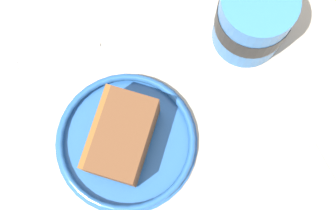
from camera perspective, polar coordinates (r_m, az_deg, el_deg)
ground_plane at (r=60.91cm, az=-3.13°, el=1.70°), size 144.09×144.09×2.56cm
small_plate at (r=57.66cm, az=-5.07°, el=-4.40°), size 17.41×17.41×1.62cm
cake_slice at (r=54.76cm, az=-5.61°, el=-3.87°), size 11.33×9.17×5.90cm
tea_mug at (r=57.62cm, az=10.18°, el=10.32°), size 11.76×8.91×10.65cm
teaspoon at (r=62.85cm, az=-16.81°, el=4.95°), size 4.00×13.56×0.80cm
folded_napkin at (r=59.40cm, az=15.43°, el=-11.36°), size 13.89×13.98×0.60cm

